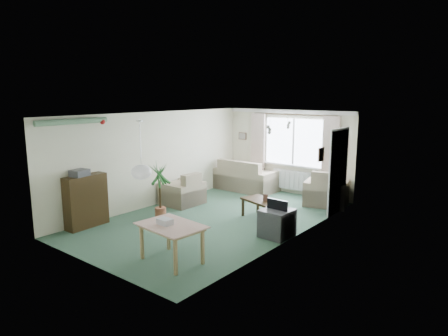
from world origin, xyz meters
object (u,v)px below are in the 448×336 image
Objects in this scene: tv_cube at (277,223)px; sofa at (246,175)px; houseplant at (160,191)px; pet_bed at (273,216)px; bookshelf at (86,201)px; armchair_left at (182,188)px; armchair_corner at (327,187)px; dining_table at (172,244)px; coffee_table at (263,209)px.

sofa is at bearing 135.80° from tv_cube.
pet_bed is at bearing 37.78° from houseplant.
bookshelf is at bearing 81.05° from sofa.
armchair_left is at bearing 171.98° from tv_cube.
dining_table is (-0.54, -5.03, -0.14)m from armchair_corner.
armchair_corner is 1.01× the size of dining_table.
dining_table is (2.00, -1.57, -0.32)m from houseplant.
armchair_left is 3.25m from tv_cube.
armchair_corner is 3.76m from armchair_left.
bookshelf reaches higher than armchair_corner.
tv_cube is at bearing 133.94° from sofa.
pet_bed is (2.09, -1.88, -0.41)m from sofa.
sofa reaches higher than armchair_left.
coffee_table is 1.15m from tv_cube.
pet_bed is at bearing 100.73° from armchair_left.
armchair_corner reaches higher than tv_cube.
houseplant is at bearing -144.08° from coffee_table.
tv_cube is at bearing 12.47° from houseplant.
pet_bed is (0.06, 3.17, -0.27)m from dining_table.
bookshelf is 1.11× the size of dining_table.
coffee_table is (-0.62, -2.06, -0.24)m from armchair_corner.
tv_cube is 1.24m from pet_bed.
bookshelf is at bearing 41.80° from armchair_corner.
armchair_left is 0.83× the size of bookshelf.
houseplant is 2.42× the size of pet_bed.
dining_table reaches higher than pet_bed.
bookshelf is 4.18m from pet_bed.
pet_bed is (-0.48, -1.85, -0.41)m from armchair_corner.
bookshelf is (-0.74, -4.91, 0.11)m from sofa.
bookshelf is at bearing -148.51° from tv_cube.
tv_cube is (3.54, 2.05, -0.29)m from bookshelf.
pet_bed is at bearing 88.84° from dining_table.
armchair_corner is 1.10× the size of armchair_left.
armchair_left is at bearing 23.73° from armchair_corner.
houseplant reaches higher than pet_bed.
armchair_left is at bearing 79.88° from sofa.
tv_cube is at bearing 70.60° from dining_table.
dining_table is (2.77, -0.14, -0.25)m from bookshelf.
armchair_corner is at bearing 179.06° from sofa.
sofa is 2.37m from armchair_left.
sofa is 5.45m from dining_table.
sofa is at bearing 138.11° from pet_bed.
sofa is at bearing -14.61° from armchair_corner.
pet_bed is (0.14, 0.21, -0.17)m from coffee_table.
armchair_left is 3.65m from dining_table.
dining_table reaches higher than coffee_table.
sofa is 4.01m from tv_cube.
pet_bed is at bearing 55.48° from coffee_table.
dining_table is at bearing -107.92° from tv_cube.
tv_cube is (3.20, -0.54, -0.14)m from armchair_left.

